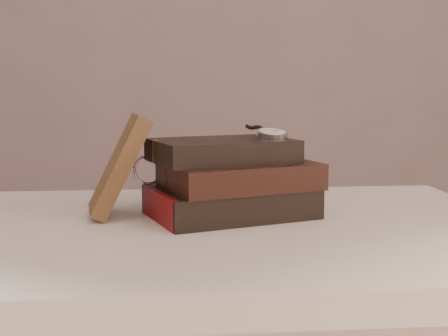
{
  "coord_description": "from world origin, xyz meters",
  "views": [
    {
      "loc": [
        -0.01,
        -0.49,
        0.95
      ],
      "look_at": [
        0.06,
        0.4,
        0.82
      ],
      "focal_mm": 47.18,
      "sensor_mm": 36.0,
      "label": 1
    }
  ],
  "objects": [
    {
      "name": "table",
      "position": [
        0.0,
        0.35,
        0.66
      ],
      "size": [
        1.0,
        0.6,
        0.75
      ],
      "color": "white",
      "rests_on": "ground"
    },
    {
      "name": "book_stack",
      "position": [
        0.07,
        0.4,
        0.81
      ],
      "size": [
        0.28,
        0.23,
        0.12
      ],
      "color": "black",
      "rests_on": "table"
    },
    {
      "name": "journal",
      "position": [
        -0.1,
        0.42,
        0.83
      ],
      "size": [
        0.11,
        0.12,
        0.16
      ],
      "primitive_type": "cube",
      "rotation": [
        0.0,
        0.46,
        0.16
      ],
      "color": "#442D1A",
      "rests_on": "table"
    },
    {
      "name": "pocket_watch",
      "position": [
        0.14,
        0.41,
        0.88
      ],
      "size": [
        0.06,
        0.16,
        0.02
      ],
      "color": "silver",
      "rests_on": "book_stack"
    },
    {
      "name": "eyeglasses",
      "position": [
        -0.03,
        0.45,
        0.82
      ],
      "size": [
        0.13,
        0.14,
        0.05
      ],
      "color": "silver",
      "rests_on": "book_stack"
    }
  ]
}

